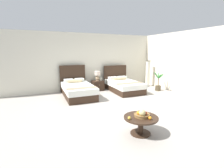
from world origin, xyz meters
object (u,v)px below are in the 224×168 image
object	(u,v)px
fruit_bowl	(142,114)
loose_orange	(150,118)
nightstand	(98,85)
floor_lamp_corner	(148,74)
loose_apple	(129,118)
coffee_table	(141,122)
bed_near_window	(78,90)
table_lamp	(97,75)
vase	(101,79)
potted_palm	(158,84)
bed_near_corner	(123,85)

from	to	relation	value
fruit_bowl	loose_orange	distance (m)	0.22
nightstand	floor_lamp_corner	size ratio (longest dim) A/B	0.38
loose_apple	floor_lamp_corner	world-z (taller)	floor_lamp_corner
nightstand	coffee_table	size ratio (longest dim) A/B	0.68
loose_orange	floor_lamp_corner	world-z (taller)	floor_lamp_corner
bed_near_window	table_lamp	world-z (taller)	bed_near_window
vase	bed_near_window	bearing A→B (deg)	-153.36
fruit_bowl	loose_orange	world-z (taller)	fruit_bowl
coffee_table	potted_palm	size ratio (longest dim) A/B	0.85
table_lamp	potted_palm	world-z (taller)	table_lamp
vase	fruit_bowl	world-z (taller)	vase
table_lamp	floor_lamp_corner	world-z (taller)	floor_lamp_corner
table_lamp	bed_near_window	bearing A→B (deg)	-148.16
nightstand	loose_apple	distance (m)	4.77
loose_apple	potted_palm	size ratio (longest dim) A/B	0.08
bed_near_corner	table_lamp	size ratio (longest dim) A/B	4.46
floor_lamp_corner	vase	bearing A→B (deg)	175.38
nightstand	fruit_bowl	world-z (taller)	fruit_bowl
bed_near_corner	loose_apple	bearing A→B (deg)	-117.33
table_lamp	coffee_table	size ratio (longest dim) A/B	0.59
fruit_bowl	coffee_table	bearing A→B (deg)	143.36
table_lamp	vase	world-z (taller)	table_lamp
bed_near_window	potted_palm	xyz separation A→B (m)	(3.87, -0.63, 0.01)
potted_palm	bed_near_window	bearing A→B (deg)	170.77
bed_near_window	vase	size ratio (longest dim) A/B	14.19
nightstand	floor_lamp_corner	world-z (taller)	floor_lamp_corner
vase	potted_palm	xyz separation A→B (m)	(2.52, -1.31, -0.25)
vase	fruit_bowl	bearing A→B (deg)	-99.76
bed_near_window	coffee_table	world-z (taller)	bed_near_window
table_lamp	loose_apple	world-z (taller)	table_lamp
bed_near_window	vase	xyz separation A→B (m)	(1.35, 0.68, 0.26)
loose_orange	floor_lamp_corner	bearing A→B (deg)	53.43
bed_near_window	vase	distance (m)	1.53
nightstand	floor_lamp_corner	bearing A→B (deg)	-5.16
bed_near_corner	floor_lamp_corner	bearing A→B (deg)	14.39
bed_near_window	bed_near_corner	world-z (taller)	bed_near_window
table_lamp	vase	bearing A→B (deg)	-20.27
floor_lamp_corner	coffee_table	bearing A→B (deg)	-128.63
fruit_bowl	potted_palm	bearing A→B (deg)	44.92
nightstand	fruit_bowl	xyz separation A→B (m)	(-0.63, -4.65, 0.25)
nightstand	loose_orange	world-z (taller)	loose_orange
table_lamp	vase	xyz separation A→B (m)	(0.16, -0.06, -0.21)
nightstand	fruit_bowl	distance (m)	4.70
bed_near_window	table_lamp	xyz separation A→B (m)	(1.19, 0.74, 0.47)
loose_apple	loose_orange	xyz separation A→B (m)	(0.42, -0.20, 0.00)
bed_near_corner	potted_palm	xyz separation A→B (m)	(1.62, -0.63, 0.03)
bed_near_corner	nightstand	bearing A→B (deg)	146.02
loose_apple	floor_lamp_corner	xyz separation A→B (m)	(3.83, 4.41, 0.25)
loose_apple	table_lamp	bearing A→B (deg)	78.24
bed_near_corner	fruit_bowl	bearing A→B (deg)	-113.31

